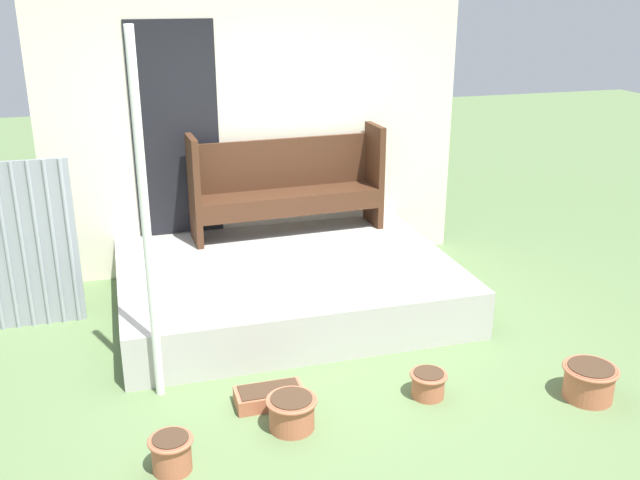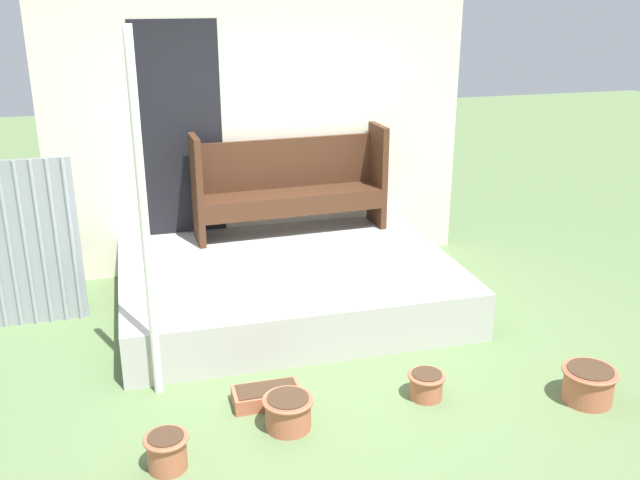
{
  "view_description": "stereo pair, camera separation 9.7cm",
  "coord_description": "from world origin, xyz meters",
  "px_view_note": "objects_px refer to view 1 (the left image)",
  "views": [
    {
      "loc": [
        -1.31,
        -4.56,
        2.71
      ],
      "look_at": [
        0.12,
        0.38,
        0.86
      ],
      "focal_mm": 40.0,
      "sensor_mm": 36.0,
      "label": 1
    },
    {
      "loc": [
        -1.22,
        -4.58,
        2.71
      ],
      "look_at": [
        0.12,
        0.38,
        0.86
      ],
      "focal_mm": 40.0,
      "sensor_mm": 36.0,
      "label": 2
    }
  ],
  "objects_px": {
    "support_post": "(146,226)",
    "planter_box_rect": "(270,396)",
    "flower_pot_far_right": "(589,381)",
    "flower_pot_right": "(428,383)",
    "bench": "(287,181)",
    "flower_pot_left": "(171,452)",
    "flower_pot_middle": "(292,411)"
  },
  "relations": [
    {
      "from": "support_post",
      "to": "planter_box_rect",
      "type": "distance_m",
      "value": 1.43
    },
    {
      "from": "support_post",
      "to": "flower_pot_far_right",
      "type": "height_order",
      "value": "support_post"
    },
    {
      "from": "flower_pot_right",
      "to": "flower_pot_far_right",
      "type": "relative_size",
      "value": 0.7
    },
    {
      "from": "flower_pot_right",
      "to": "planter_box_rect",
      "type": "xyz_separation_m",
      "value": [
        -1.08,
        0.21,
        -0.05
      ]
    },
    {
      "from": "bench",
      "to": "flower_pot_far_right",
      "type": "bearing_deg",
      "value": -66.02
    },
    {
      "from": "flower_pot_left",
      "to": "flower_pot_right",
      "type": "height_order",
      "value": "flower_pot_left"
    },
    {
      "from": "support_post",
      "to": "flower_pot_right",
      "type": "height_order",
      "value": "support_post"
    },
    {
      "from": "bench",
      "to": "flower_pot_right",
      "type": "distance_m",
      "value": 2.7
    },
    {
      "from": "support_post",
      "to": "bench",
      "type": "distance_m",
      "value": 2.46
    },
    {
      "from": "bench",
      "to": "flower_pot_middle",
      "type": "xyz_separation_m",
      "value": [
        -0.62,
        -2.64,
        -0.8
      ]
    },
    {
      "from": "support_post",
      "to": "flower_pot_middle",
      "type": "relative_size",
      "value": 7.41
    },
    {
      "from": "flower_pot_left",
      "to": "flower_pot_middle",
      "type": "height_order",
      "value": "flower_pot_left"
    },
    {
      "from": "flower_pot_middle",
      "to": "planter_box_rect",
      "type": "height_order",
      "value": "flower_pot_middle"
    },
    {
      "from": "bench",
      "to": "flower_pot_middle",
      "type": "distance_m",
      "value": 2.83
    },
    {
      "from": "flower_pot_middle",
      "to": "flower_pot_right",
      "type": "xyz_separation_m",
      "value": [
        1.0,
        0.1,
        -0.02
      ]
    },
    {
      "from": "support_post",
      "to": "flower_pot_right",
      "type": "relative_size",
      "value": 9.41
    },
    {
      "from": "flower_pot_left",
      "to": "flower_pot_far_right",
      "type": "bearing_deg",
      "value": -0.2
    },
    {
      "from": "flower_pot_far_right",
      "to": "planter_box_rect",
      "type": "relative_size",
      "value": 0.81
    },
    {
      "from": "support_post",
      "to": "flower_pot_left",
      "type": "xyz_separation_m",
      "value": [
        0.01,
        -0.87,
        -1.12
      ]
    },
    {
      "from": "bench",
      "to": "flower_pot_middle",
      "type": "relative_size",
      "value": 5.56
    },
    {
      "from": "flower_pot_far_right",
      "to": "flower_pot_middle",
      "type": "bearing_deg",
      "value": 173.72
    },
    {
      "from": "support_post",
      "to": "flower_pot_left",
      "type": "bearing_deg",
      "value": -89.6
    },
    {
      "from": "support_post",
      "to": "flower_pot_middle",
      "type": "xyz_separation_m",
      "value": [
        0.79,
        -0.66,
        -1.12
      ]
    },
    {
      "from": "flower_pot_right",
      "to": "planter_box_rect",
      "type": "bearing_deg",
      "value": 168.74
    },
    {
      "from": "bench",
      "to": "flower_pot_left",
      "type": "distance_m",
      "value": 3.28
    },
    {
      "from": "bench",
      "to": "flower_pot_middle",
      "type": "bearing_deg",
      "value": -105.88
    },
    {
      "from": "flower_pot_right",
      "to": "flower_pot_far_right",
      "type": "distance_m",
      "value": 1.11
    },
    {
      "from": "bench",
      "to": "flower_pot_left",
      "type": "bearing_deg",
      "value": -118.78
    },
    {
      "from": "flower_pot_far_right",
      "to": "flower_pot_left",
      "type": "bearing_deg",
      "value": 179.8
    },
    {
      "from": "flower_pot_left",
      "to": "bench",
      "type": "bearing_deg",
      "value": 63.87
    },
    {
      "from": "flower_pot_middle",
      "to": "flower_pot_right",
      "type": "relative_size",
      "value": 1.27
    },
    {
      "from": "flower_pot_middle",
      "to": "flower_pot_left",
      "type": "bearing_deg",
      "value": -164.5
    }
  ]
}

